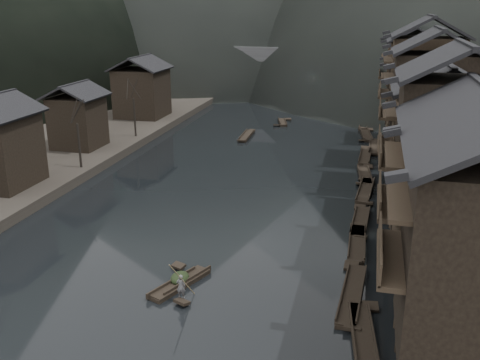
% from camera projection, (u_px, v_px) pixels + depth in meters
% --- Properties ---
extents(water, '(300.00, 300.00, 0.00)m').
position_uv_depth(water, '(174.00, 269.00, 35.60)').
color(water, black).
rests_on(water, ground).
extents(left_bank, '(40.00, 200.00, 1.20)m').
position_uv_depth(left_bank, '(48.00, 116.00, 80.20)').
color(left_bank, '#2D2823').
rests_on(left_bank, ground).
extents(stilt_houses, '(9.00, 67.60, 15.87)m').
position_uv_depth(stilt_houses, '(434.00, 101.00, 46.55)').
color(stilt_houses, black).
rests_on(stilt_houses, ground).
extents(left_houses, '(8.10, 53.20, 8.73)m').
position_uv_depth(left_houses, '(57.00, 113.00, 56.99)').
color(left_houses, black).
rests_on(left_houses, left_bank).
extents(bare_trees, '(3.74, 42.27, 7.48)m').
position_uv_depth(bare_trees, '(25.00, 131.00, 46.22)').
color(bare_trees, black).
rests_on(bare_trees, left_bank).
extents(moored_sampans, '(3.14, 72.14, 0.47)m').
position_uv_depth(moored_sampans, '(367.00, 164.00, 57.86)').
color(moored_sampans, black).
rests_on(moored_sampans, water).
extents(midriver_boats, '(12.28, 28.23, 0.45)m').
position_uv_depth(midriver_boats, '(294.00, 121.00, 78.84)').
color(midriver_boats, black).
rests_on(midriver_boats, water).
extents(stone_bridge, '(40.00, 6.00, 9.00)m').
position_uv_depth(stone_bridge, '(308.00, 68.00, 100.27)').
color(stone_bridge, '#4C4C4F').
rests_on(stone_bridge, ground).
extents(hero_sampan, '(2.79, 5.11, 0.44)m').
position_uv_depth(hero_sampan, '(180.00, 283.00, 33.50)').
color(hero_sampan, black).
rests_on(hero_sampan, water).
extents(cargo_heap, '(1.14, 1.49, 0.68)m').
position_uv_depth(cargo_heap, '(180.00, 273.00, 33.54)').
color(cargo_heap, black).
rests_on(cargo_heap, hero_sampan).
extents(boatman, '(0.57, 0.38, 1.55)m').
position_uv_depth(boatman, '(181.00, 283.00, 31.48)').
color(boatman, slate).
rests_on(boatman, hero_sampan).
extents(bamboo_pole, '(0.83, 2.52, 3.42)m').
position_uv_depth(bamboo_pole, '(183.00, 245.00, 30.65)').
color(bamboo_pole, '#8C7A51').
rests_on(bamboo_pole, boatman).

